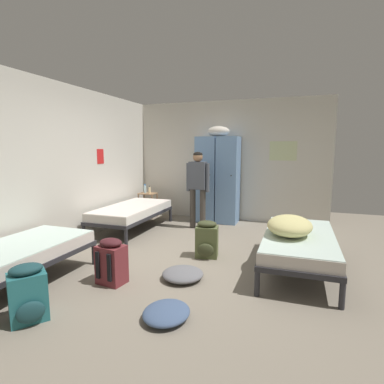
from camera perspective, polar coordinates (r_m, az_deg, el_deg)
ground_plane at (r=4.56m, az=-1.14°, el=-12.36°), size 8.55×8.55×0.00m
room_backdrop at (r=5.86m, az=-7.85°, el=5.37°), size 4.32×5.40×2.64m
locker_bank at (r=6.63m, az=4.87°, el=2.68°), size 0.90×0.55×2.07m
shelf_unit at (r=7.20m, az=-8.27°, el=-1.96°), size 0.38×0.30×0.57m
bed_left_rear at (r=6.08m, az=-11.20°, el=-3.55°), size 0.90×1.90×0.49m
bed_left_front at (r=4.10m, az=-30.81°, el=-10.31°), size 0.90×1.90×0.49m
bed_right at (r=4.29m, az=19.45°, el=-8.82°), size 0.90×1.90×0.49m
bedding_heap at (r=4.14m, az=17.85°, el=-6.00°), size 0.56×0.75×0.25m
person_traveler at (r=6.05m, az=1.09°, el=1.77°), size 0.49×0.20×1.54m
water_bottle at (r=7.20m, az=-8.81°, el=0.59°), size 0.06×0.06×0.21m
lotion_bottle at (r=7.08m, az=-7.97°, el=0.37°), size 0.05×0.05×0.18m
backpack_teal at (r=3.33m, az=-28.43°, el=-16.55°), size 0.42×0.41×0.55m
backpack_olive at (r=4.54m, az=2.79°, el=-8.98°), size 0.35×0.37×0.55m
backpack_maroon at (r=3.83m, az=-14.78°, el=-12.56°), size 0.35×0.37×0.55m
clothes_pile_denim at (r=3.10m, az=-4.83°, el=-21.63°), size 0.44×0.49×0.12m
clothes_pile_grey at (r=3.88m, az=-1.76°, el=-15.13°), size 0.51×0.51×0.13m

